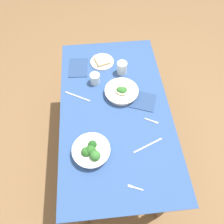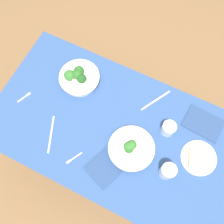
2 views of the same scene
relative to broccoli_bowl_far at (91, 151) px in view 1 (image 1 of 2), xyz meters
The scene contains 13 objects.
ground_plane 0.85m from the broccoli_bowl_far, 28.89° to the right, with size 6.00×6.00×0.00m, color brown.
dining_table 0.42m from the broccoli_bowl_far, 28.89° to the right, with size 1.46×0.80×0.71m.
broccoli_bowl_far is the anchor object (origin of this frame).
broccoli_bowl_near 0.53m from the broccoli_bowl_far, 28.38° to the right, with size 0.26×0.26×0.08m.
bread_side_plate 0.83m from the broccoli_bowl_far, ahead, with size 0.20×0.20×0.03m.
water_glass_center 0.61m from the broccoli_bowl_far, ahead, with size 0.08×0.08×0.08m, color silver.
water_glass_side 0.74m from the broccoli_bowl_far, 22.18° to the right, with size 0.08×0.08×0.10m, color silver.
fork_by_far_bowl 0.34m from the broccoli_bowl_far, 134.77° to the right, with size 0.05×0.09×0.00m.
fork_by_near_bowl 0.48m from the broccoli_bowl_far, 65.19° to the right, with size 0.06×0.09×0.00m.
table_knife_left 0.48m from the broccoli_bowl_far, 10.27° to the left, with size 0.21×0.01×0.00m, color #B7B7BC.
table_knife_right 0.37m from the broccoli_bowl_far, 86.97° to the right, with size 0.22×0.01×0.00m, color #B7B7BC.
napkin_folded_upper 0.78m from the broccoli_bowl_far, ahead, with size 0.22×0.15×0.01m, color navy.
napkin_folded_lower 0.56m from the broccoli_bowl_far, 46.62° to the right, with size 0.16×0.18×0.01m, color navy.
Camera 1 is at (-0.91, 0.11, 2.05)m, focal length 35.38 mm.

